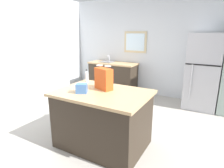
{
  "coord_description": "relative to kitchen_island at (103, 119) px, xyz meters",
  "views": [
    {
      "loc": [
        1.59,
        -2.54,
        1.76
      ],
      "look_at": [
        0.12,
        0.05,
        0.94
      ],
      "focal_mm": 30.45,
      "sensor_mm": 36.0,
      "label": 1
    }
  ],
  "objects": [
    {
      "name": "shopping_bag",
      "position": [
        -0.05,
        0.13,
        0.61
      ],
      "size": [
        0.33,
        0.24,
        0.38
      ],
      "color": "#DB511E",
      "rests_on": "kitchen_island"
    },
    {
      "name": "small_box",
      "position": [
        -0.23,
        -0.19,
        0.51
      ],
      "size": [
        0.2,
        0.19,
        0.14
      ],
      "primitive_type": "cube",
      "rotation": [
        0.0,
        0.0,
        0.48
      ],
      "color": "#4775B7",
      "rests_on": "kitchen_island"
    },
    {
      "name": "bottle",
      "position": [
        -0.57,
        0.38,
        0.54
      ],
      "size": [
        0.06,
        0.06,
        0.23
      ],
      "color": "white",
      "rests_on": "kitchen_island"
    },
    {
      "name": "left_wall",
      "position": [
        -2.75,
        0.25,
        0.9
      ],
      "size": [
        0.1,
        5.38,
        2.7
      ],
      "color": "silver",
      "rests_on": "ground"
    },
    {
      "name": "back_wall",
      "position": [
        -0.13,
        2.94,
        0.9
      ],
      "size": [
        5.26,
        0.13,
        2.7
      ],
      "color": "silver",
      "rests_on": "ground"
    },
    {
      "name": "ground",
      "position": [
        -0.12,
        0.25,
        -0.45
      ],
      "size": [
        6.46,
        6.46,
        0.0
      ],
      "primitive_type": "plane",
      "color": "#ADA89E"
    },
    {
      "name": "sink_counter",
      "position": [
        -1.27,
        2.58,
        0.01
      ],
      "size": [
        1.43,
        0.59,
        1.07
      ],
      "color": "#33281E",
      "rests_on": "ground"
    },
    {
      "name": "refrigerator",
      "position": [
        1.18,
        2.5,
        0.42
      ],
      "size": [
        0.72,
        0.76,
        1.75
      ],
      "color": "#B7B7BC",
      "rests_on": "ground"
    },
    {
      "name": "kitchen_island",
      "position": [
        0.0,
        0.0,
        0.0
      ],
      "size": [
        1.4,
        1.0,
        0.89
      ],
      "color": "#33281E",
      "rests_on": "ground"
    }
  ]
}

